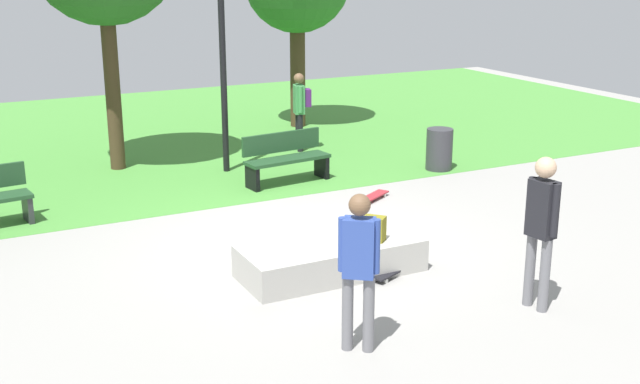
{
  "coord_description": "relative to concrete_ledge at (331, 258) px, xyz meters",
  "views": [
    {
      "loc": [
        -4.77,
        -9.88,
        3.98
      ],
      "look_at": [
        -0.22,
        -0.97,
        1.02
      ],
      "focal_mm": 45.12,
      "sensor_mm": 36.0,
      "label": 1
    }
  ],
  "objects": [
    {
      "name": "ground_plane",
      "position": [
        0.22,
        1.29,
        -0.21
      ],
      "size": [
        28.0,
        28.0,
        0.0
      ],
      "primitive_type": "plane",
      "color": "gray"
    },
    {
      "name": "grass_lawn",
      "position": [
        0.22,
        9.31,
        -0.21
      ],
      "size": [
        26.6,
        11.95,
        0.01
      ],
      "primitive_type": "cube",
      "color": "#478C38",
      "rests_on": "ground_plane"
    },
    {
      "name": "concrete_ledge",
      "position": [
        0.0,
        0.0,
        0.0
      ],
      "size": [
        2.36,
        0.99,
        0.42
      ],
      "primitive_type": "cube",
      "color": "#A8A59E",
      "rests_on": "ground_plane"
    },
    {
      "name": "backpack_on_ledge",
      "position": [
        0.54,
        -0.16,
        0.37
      ],
      "size": [
        0.34,
        0.34,
        0.32
      ],
      "primitive_type": "cube",
      "rotation": [
        0.0,
        0.0,
        2.3
      ],
      "color": "olive",
      "rests_on": "concrete_ledge"
    },
    {
      "name": "skater_performing_trick",
      "position": [
        1.64,
        -2.03,
        0.87
      ],
      "size": [
        0.24,
        0.43,
        1.82
      ],
      "color": "slate",
      "rests_on": "ground_plane"
    },
    {
      "name": "skater_watching",
      "position": [
        -0.74,
        -1.99,
        0.79
      ],
      "size": [
        0.38,
        0.35,
        1.71
      ],
      "color": "slate",
      "rests_on": "ground_plane"
    },
    {
      "name": "skateboard_by_ledge",
      "position": [
        0.69,
        -0.41,
        -0.15
      ],
      "size": [
        0.81,
        0.5,
        0.08
      ],
      "color": "black",
      "rests_on": "ground_plane"
    },
    {
      "name": "skateboard_spare",
      "position": [
        2.15,
        2.56,
        -0.15
      ],
      "size": [
        0.79,
        0.58,
        0.08
      ],
      "color": "#A5262D",
      "rests_on": "ground_plane"
    },
    {
      "name": "park_bench_near_lamppost",
      "position": [
        1.3,
        4.22,
        0.27
      ],
      "size": [
        1.64,
        0.66,
        0.91
      ],
      "color": "#1E4223",
      "rests_on": "ground_plane"
    },
    {
      "name": "lamp_post",
      "position": [
        0.63,
        5.47,
        2.21
      ],
      "size": [
        0.28,
        0.28,
        3.96
      ],
      "color": "black",
      "rests_on": "ground_plane"
    },
    {
      "name": "trash_bin",
      "position": [
        4.32,
        3.72,
        0.19
      ],
      "size": [
        0.51,
        0.51,
        0.8
      ],
      "primitive_type": "cylinder",
      "color": "#333338",
      "rests_on": "ground_plane"
    },
    {
      "name": "pedestrian_with_backpack",
      "position": [
        2.63,
        6.36,
        0.77
      ],
      "size": [
        0.4,
        0.42,
        1.64
      ],
      "color": "black",
      "rests_on": "ground_plane"
    }
  ]
}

